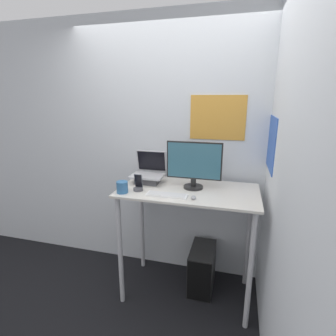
{
  "coord_description": "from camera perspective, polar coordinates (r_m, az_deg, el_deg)",
  "views": [
    {
      "loc": [
        0.39,
        -1.8,
        1.82
      ],
      "look_at": [
        -0.19,
        0.32,
        1.23
      ],
      "focal_mm": 28.0,
      "sensor_mm": 36.0,
      "label": 1
    }
  ],
  "objects": [
    {
      "name": "ground_plane",
      "position": [
        2.59,
        2.39,
        -29.67
      ],
      "size": [
        12.0,
        12.0,
        0.0
      ],
      "primitive_type": "plane",
      "color": "black"
    },
    {
      "name": "wall_back",
      "position": [
        2.61,
        6.3,
        3.48
      ],
      "size": [
        6.0,
        0.06,
        2.6
      ],
      "color": "silver",
      "rests_on": "ground_plane"
    },
    {
      "name": "wall_side_right",
      "position": [
        1.9,
        23.47,
        -2.21
      ],
      "size": [
        0.06,
        6.0,
        2.6
      ],
      "color": "silver",
      "rests_on": "ground_plane"
    },
    {
      "name": "desk",
      "position": [
        2.36,
        4.4,
        -8.82
      ],
      "size": [
        1.2,
        0.65,
        1.05
      ],
      "color": "beige",
      "rests_on": "ground_plane"
    },
    {
      "name": "laptop",
      "position": [
        2.46,
        -4.3,
        -1.46
      ],
      "size": [
        0.3,
        0.26,
        0.29
      ],
      "color": "#4C4C51",
      "rests_on": "desk"
    },
    {
      "name": "monitor",
      "position": [
        2.27,
        5.64,
        0.55
      ],
      "size": [
        0.48,
        0.17,
        0.41
      ],
      "color": "black",
      "rests_on": "desk"
    },
    {
      "name": "keyboard",
      "position": [
        2.14,
        -0.26,
        -5.88
      ],
      "size": [
        0.34,
        0.1,
        0.02
      ],
      "color": "white",
      "rests_on": "desk"
    },
    {
      "name": "mouse",
      "position": [
        2.08,
        5.54,
        -6.43
      ],
      "size": [
        0.04,
        0.06,
        0.03
      ],
      "color": "#99999E",
      "rests_on": "desk"
    },
    {
      "name": "cell_phone",
      "position": [
        2.26,
        -6.48,
        -4.01
      ],
      "size": [
        0.08,
        0.08,
        0.14
      ],
      "color": "#4C4C51",
      "rests_on": "desk"
    },
    {
      "name": "computer_tower",
      "position": [
        2.76,
        7.42,
        -20.77
      ],
      "size": [
        0.23,
        0.43,
        0.42
      ],
      "color": "black",
      "rests_on": "ground_plane"
    },
    {
      "name": "mug",
      "position": [
        2.22,
        -9.94,
        -4.13
      ],
      "size": [
        0.1,
        0.1,
        0.1
      ],
      "color": "#336699",
      "rests_on": "desk"
    }
  ]
}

